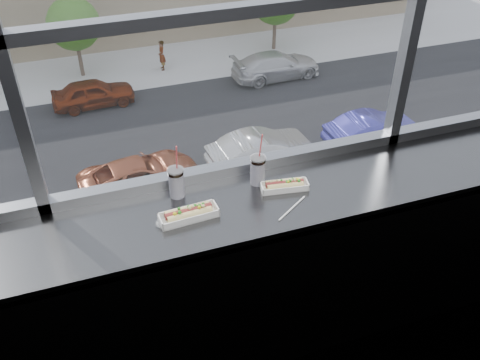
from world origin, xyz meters
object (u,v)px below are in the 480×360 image
object	(u,v)px
car_far_b	(92,89)
tree_right	(276,0)
hotdog_tray_left	(189,214)
tree_center	(73,24)
car_near_c	(139,170)
loose_straw	(292,208)
wrapper	(167,222)
soda_cup_right	(258,169)
soda_cup_left	(176,181)
pedestrian_c	(161,53)
car_near_d	(261,145)
car_near_e	(373,124)
car_far_c	(276,61)
hotdog_tray_right	(285,185)

from	to	relation	value
car_far_b	tree_right	bearing A→B (deg)	-73.79
hotdog_tray_left	tree_center	xyz separation A→B (m)	(0.25, 28.30, -9.01)
hotdog_tray_left	car_near_c	xyz separation A→B (m)	(1.48, 16.30, -11.14)
loose_straw	wrapper	bearing A→B (deg)	137.99
soda_cup_right	tree_right	bearing A→B (deg)	67.08
soda_cup_left	tree_right	distance (m)	31.99
tree_right	car_near_c	bearing A→B (deg)	-132.10
tree_right	wrapper	bearing A→B (deg)	-113.70
wrapper	tree_center	world-z (taller)	wrapper
soda_cup_right	loose_straw	world-z (taller)	soda_cup_right
car_near_c	pedestrian_c	world-z (taller)	pedestrian_c
loose_straw	hotdog_tray_left	bearing A→B (deg)	135.34
car_near_d	pedestrian_c	bearing A→B (deg)	5.50
hotdog_tray_left	tree_right	size ratio (longest dim) A/B	0.06
hotdog_tray_left	loose_straw	size ratio (longest dim) A/B	1.27
soda_cup_right	soda_cup_left	bearing A→B (deg)	175.80
soda_cup_right	wrapper	distance (m)	0.57
loose_straw	car_far_b	xyz separation A→B (m)	(-0.02, 24.40, -11.08)
soda_cup_left	car_near_d	distance (m)	20.72
soda_cup_left	car_near_c	bearing A→B (deg)	84.72
tree_center	car_near_e	bearing A→B (deg)	-44.57
car_near_e	car_far_c	bearing A→B (deg)	8.09
car_far_b	car_near_e	distance (m)	14.37
hotdog_tray_right	soda_cup_left	bearing A→B (deg)	175.44
hotdog_tray_right	loose_straw	size ratio (longest dim) A/B	1.11
hotdog_tray_right	car_near_c	bearing A→B (deg)	95.54
hotdog_tray_left	car_near_e	size ratio (longest dim) A/B	0.05
loose_straw	tree_center	size ratio (longest dim) A/B	0.05
wrapper	pedestrian_c	bearing A→B (deg)	79.78
car_near_c	car_near_d	size ratio (longest dim) A/B	0.88
hotdog_tray_left	pedestrian_c	size ratio (longest dim) A/B	0.14
soda_cup_left	soda_cup_right	xyz separation A→B (m)	(0.44, -0.03, -0.00)
loose_straw	pedestrian_c	size ratio (longest dim) A/B	0.11
wrapper	car_far_c	bearing A→B (deg)	65.77
wrapper	soda_cup_right	bearing A→B (deg)	17.93
hotdog_tray_right	loose_straw	world-z (taller)	hotdog_tray_right
car_near_d	soda_cup_right	bearing A→B (deg)	153.77
hotdog_tray_right	car_near_e	xyz separation A→B (m)	(11.89, 16.24, -11.06)
soda_cup_left	loose_straw	distance (m)	0.61
loose_straw	car_near_e	bearing A→B (deg)	20.29
hotdog_tray_left	tree_right	bearing A→B (deg)	62.88
tree_center	soda_cup_left	bearing A→B (deg)	-90.54
wrapper	car_far_b	distance (m)	26.73
car_far_b	tree_center	bearing A→B (deg)	0.95
tree_center	loose_straw	bearing A→B (deg)	-89.47
car_near_e	soda_cup_right	bearing A→B (deg)	140.13
car_near_c	pedestrian_c	bearing A→B (deg)	-23.97
loose_straw	pedestrian_c	world-z (taller)	loose_straw
soda_cup_left	car_near_d	world-z (taller)	soda_cup_left
car_near_d	tree_right	world-z (taller)	tree_right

